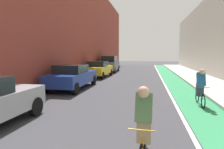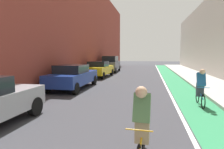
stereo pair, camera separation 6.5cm
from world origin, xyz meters
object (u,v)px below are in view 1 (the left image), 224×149
Objects in this scene: parked_sedan_yellow_cab at (98,69)px; cyclist_mid at (200,87)px; parked_sedan_blue at (72,76)px; cyclist_lead at (144,124)px; parked_suv_gray at (110,64)px.

cyclist_mid reaches higher than parked_sedan_yellow_cab.
cyclist_mid is (6.93, -9.31, 0.02)m from parked_sedan_yellow_cab.
parked_sedan_blue is 7.50m from cyclist_mid.
parked_sedan_blue is 2.78× the size of cyclist_lead.
cyclist_lead is at bearing -114.63° from cyclist_mid.
parked_sedan_blue is at bearing 157.47° from cyclist_mid.
parked_sedan_blue is 12.19m from parked_suv_gray.
parked_suv_gray reaches higher than parked_sedan_yellow_cab.
cyclist_lead is (4.67, -14.23, 0.02)m from parked_sedan_yellow_cab.
parked_suv_gray is 2.88× the size of cyclist_lead.
parked_sedan_yellow_cab is at bearing 108.16° from cyclist_lead.
parked_suv_gray is at bearing 89.99° from parked_sedan_blue.
parked_suv_gray is 20.53m from cyclist_lead.
cyclist_lead is 5.42m from cyclist_mid.
parked_suv_gray is (0.00, 12.19, 0.23)m from parked_sedan_blue.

